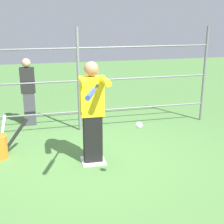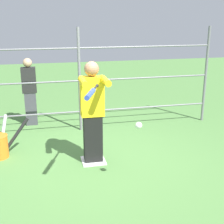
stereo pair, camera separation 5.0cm
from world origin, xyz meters
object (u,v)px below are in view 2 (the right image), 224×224
(baseball_bat_swinging, at_px, (91,93))
(batter, at_px, (93,110))
(softball_in_flight, at_px, (139,125))
(bystander_behind_fence, at_px, (30,91))

(baseball_bat_swinging, bearing_deg, batter, -100.13)
(batter, distance_m, softball_in_flight, 1.09)
(baseball_bat_swinging, height_order, bystander_behind_fence, bystander_behind_fence)
(batter, bearing_deg, bystander_behind_fence, -64.58)
(baseball_bat_swinging, relative_size, bystander_behind_fence, 0.54)
(batter, relative_size, baseball_bat_swinging, 2.09)
(softball_in_flight, bearing_deg, baseball_bat_swinging, -4.11)
(baseball_bat_swinging, bearing_deg, softball_in_flight, 175.89)
(batter, relative_size, softball_in_flight, 18.07)
(baseball_bat_swinging, relative_size, softball_in_flight, 8.66)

